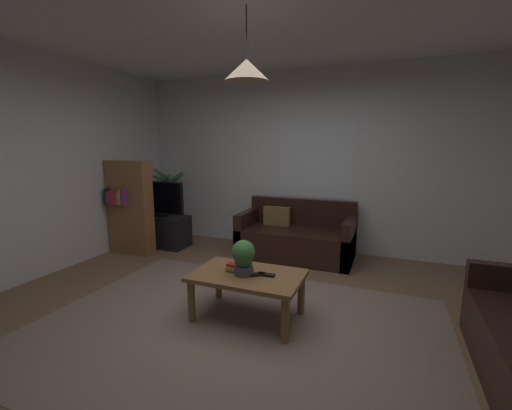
% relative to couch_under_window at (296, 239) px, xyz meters
% --- Properties ---
extents(floor, '(5.55, 4.87, 0.02)m').
position_rel_couch_under_window_xyz_m(floor, '(0.04, -1.97, -0.29)').
color(floor, brown).
rests_on(floor, ground).
extents(rug, '(3.61, 2.68, 0.01)m').
position_rel_couch_under_window_xyz_m(rug, '(0.04, -2.17, -0.27)').
color(rug, gray).
rests_on(rug, ground).
extents(wall_back, '(5.67, 0.06, 2.75)m').
position_rel_couch_under_window_xyz_m(wall_back, '(0.04, 0.50, 1.10)').
color(wall_back, silver).
rests_on(wall_back, ground).
extents(wall_left, '(0.06, 4.87, 2.75)m').
position_rel_couch_under_window_xyz_m(wall_left, '(-2.77, -1.97, 1.10)').
color(wall_left, silver).
rests_on(wall_left, ground).
extents(ceiling, '(5.55, 4.87, 0.02)m').
position_rel_couch_under_window_xyz_m(ceiling, '(0.04, -1.97, 2.48)').
color(ceiling, white).
extents(window_pane, '(1.13, 0.01, 1.15)m').
position_rel_couch_under_window_xyz_m(window_pane, '(0.14, 0.47, 1.12)').
color(window_pane, white).
extents(couch_under_window, '(1.63, 0.82, 0.82)m').
position_rel_couch_under_window_xyz_m(couch_under_window, '(0.00, 0.00, 0.00)').
color(couch_under_window, black).
rests_on(couch_under_window, ground).
extents(coffee_table, '(1.02, 0.65, 0.44)m').
position_rel_couch_under_window_xyz_m(coffee_table, '(0.05, -1.91, 0.10)').
color(coffee_table, olive).
rests_on(coffee_table, ground).
extents(book_on_table_0, '(0.13, 0.11, 0.02)m').
position_rel_couch_under_window_xyz_m(book_on_table_0, '(-0.10, -1.90, 0.18)').
color(book_on_table_0, '#387247').
rests_on(book_on_table_0, coffee_table).
extents(book_on_table_1, '(0.12, 0.12, 0.03)m').
position_rel_couch_under_window_xyz_m(book_on_table_1, '(-0.10, -1.90, 0.20)').
color(book_on_table_1, gold).
rests_on(book_on_table_1, coffee_table).
extents(book_on_table_2, '(0.14, 0.09, 0.03)m').
position_rel_couch_under_window_xyz_m(book_on_table_2, '(-0.08, -1.90, 0.23)').
color(book_on_table_2, '#B22D2D').
rests_on(book_on_table_2, coffee_table).
extents(remote_on_table_0, '(0.16, 0.13, 0.02)m').
position_rel_couch_under_window_xyz_m(remote_on_table_0, '(0.15, -1.92, 0.18)').
color(remote_on_table_0, black).
rests_on(remote_on_table_0, coffee_table).
extents(remote_on_table_1, '(0.16, 0.05, 0.02)m').
position_rel_couch_under_window_xyz_m(remote_on_table_1, '(0.23, -1.90, 0.18)').
color(remote_on_table_1, black).
rests_on(remote_on_table_1, coffee_table).
extents(potted_plant_on_table, '(0.22, 0.22, 0.33)m').
position_rel_couch_under_window_xyz_m(potted_plant_on_table, '(0.03, -1.94, 0.34)').
color(potted_plant_on_table, '#4C4C51').
rests_on(potted_plant_on_table, coffee_table).
extents(tv_stand, '(0.90, 0.44, 0.50)m').
position_rel_couch_under_window_xyz_m(tv_stand, '(-2.19, -0.28, -0.03)').
color(tv_stand, black).
rests_on(tv_stand, ground).
extents(tv, '(0.90, 0.16, 0.56)m').
position_rel_couch_under_window_xyz_m(tv, '(-2.19, -0.30, 0.51)').
color(tv, black).
rests_on(tv, tv_stand).
extents(potted_palm_corner, '(0.87, 0.83, 1.31)m').
position_rel_couch_under_window_xyz_m(potted_palm_corner, '(-2.39, 0.27, 0.31)').
color(potted_palm_corner, beige).
rests_on(potted_palm_corner, ground).
extents(bookshelf_corner, '(0.70, 0.31, 1.40)m').
position_rel_couch_under_window_xyz_m(bookshelf_corner, '(-2.37, -0.75, 0.43)').
color(bookshelf_corner, olive).
rests_on(bookshelf_corner, ground).
extents(pendant_lamp, '(0.39, 0.39, 0.60)m').
position_rel_couch_under_window_xyz_m(pendant_lamp, '(0.05, -1.91, 1.96)').
color(pendant_lamp, black).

